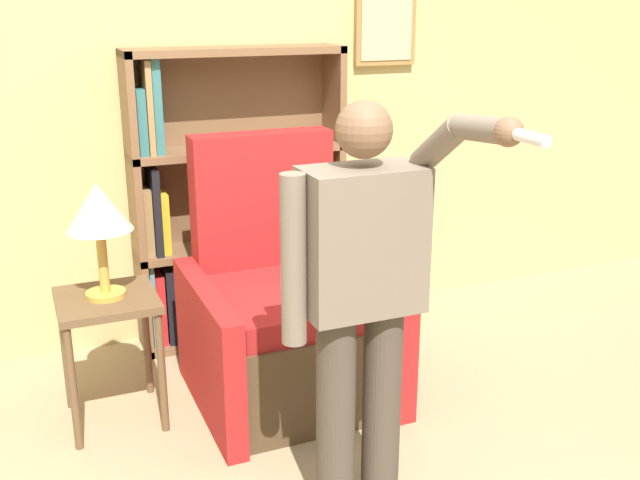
{
  "coord_description": "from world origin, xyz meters",
  "views": [
    {
      "loc": [
        -0.97,
        -2.12,
        1.91
      ],
      "look_at": [
        0.16,
        0.6,
        0.96
      ],
      "focal_mm": 42.0,
      "sensor_mm": 36.0,
      "label": 1
    }
  ],
  "objects_px": {
    "bookcase": "(220,203)",
    "side_table": "(108,319)",
    "person_standing": "(362,290)",
    "armchair": "(284,319)",
    "table_lamp": "(98,212)"
  },
  "relations": [
    {
      "from": "bookcase",
      "to": "side_table",
      "type": "bearing_deg",
      "value": -136.12
    },
    {
      "from": "side_table",
      "to": "person_standing",
      "type": "bearing_deg",
      "value": -52.07
    },
    {
      "from": "armchair",
      "to": "person_standing",
      "type": "distance_m",
      "value": 1.1
    },
    {
      "from": "bookcase",
      "to": "side_table",
      "type": "relative_size",
      "value": 2.66
    },
    {
      "from": "bookcase",
      "to": "armchair",
      "type": "relative_size",
      "value": 1.31
    },
    {
      "from": "side_table",
      "to": "table_lamp",
      "type": "distance_m",
      "value": 0.51
    },
    {
      "from": "side_table",
      "to": "armchair",
      "type": "bearing_deg",
      "value": -3.18
    },
    {
      "from": "person_standing",
      "to": "table_lamp",
      "type": "distance_m",
      "value": 1.3
    },
    {
      "from": "armchair",
      "to": "table_lamp",
      "type": "xyz_separation_m",
      "value": [
        -0.84,
        0.05,
        0.64
      ]
    },
    {
      "from": "table_lamp",
      "to": "bookcase",
      "type": "bearing_deg",
      "value": 43.88
    },
    {
      "from": "side_table",
      "to": "table_lamp",
      "type": "relative_size",
      "value": 1.18
    },
    {
      "from": "armchair",
      "to": "side_table",
      "type": "bearing_deg",
      "value": 176.82
    },
    {
      "from": "bookcase",
      "to": "person_standing",
      "type": "bearing_deg",
      "value": -88.18
    },
    {
      "from": "person_standing",
      "to": "armchair",
      "type": "bearing_deg",
      "value": 87.19
    },
    {
      "from": "armchair",
      "to": "person_standing",
      "type": "height_order",
      "value": "person_standing"
    }
  ]
}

